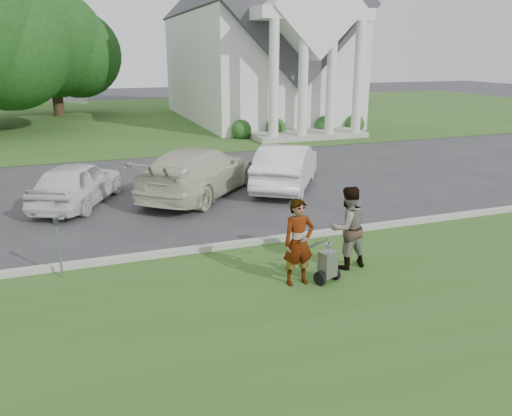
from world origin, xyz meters
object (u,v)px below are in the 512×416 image
parking_meter_near (58,240)px  person_left (299,243)px  striping_cart (327,265)px  car_c (199,171)px  car_d (286,166)px  church (256,29)px  person_right (347,228)px  car_b (77,183)px  tree_back (52,49)px

parking_meter_near → person_left: bearing=-22.9°
person_left → striping_cart: bearing=-13.2°
car_c → car_d: car_c is taller
church → person_right: size_ratio=13.56×
person_right → car_b: person_right is taller
parking_meter_near → car_c: car_c is taller
striping_cart → car_d: 7.48m
tree_back → parking_meter_near: bearing=-88.9°
parking_meter_near → car_d: 8.80m
church → parking_meter_near: (-12.43, -22.97, -5.11)m
tree_back → striping_cart: (5.58, -31.85, -4.34)m
striping_cart → person_right: size_ratio=0.58×
person_right → car_d: 6.77m
person_left → tree_back: bearing=99.3°
person_left → car_d: bearing=69.2°
striping_cart → tree_back: bearing=81.4°
striping_cart → parking_meter_near: parking_meter_near is taller
tree_back → car_c: bearing=-79.2°
tree_back → car_c: (4.72, -24.63, -3.95)m
striping_cart → car_c: car_c is taller
tree_back → person_left: bearing=-81.0°
car_c → tree_back: bearing=-38.1°
car_b → car_c: (3.72, -0.14, 0.10)m
person_right → church: bearing=-111.5°
tree_back → car_c: 25.39m
car_b → person_right: bearing=153.1°
striping_cart → car_d: car_d is taller
car_b → car_c: size_ratio=0.74×
striping_cart → person_right: (0.72, 0.54, 0.50)m
person_right → car_c: size_ratio=0.33×
striping_cart → car_b: bearing=103.4°
church → person_left: 26.58m
church → car_b: (-12.02, -17.61, -5.26)m
church → striping_cart: church is taller
car_b → striping_cart: bearing=147.1°
person_left → car_b: (-4.01, 7.23, -0.19)m
church → person_right: bearing=-105.3°
car_c → church: bearing=-74.0°
tree_back → church: bearing=-27.8°
tree_back → car_d: (7.72, -24.69, -3.98)m
car_b → car_d: (6.73, -0.21, 0.07)m
tree_back → striping_cart: 32.62m
tree_back → car_c: size_ratio=1.80×
parking_meter_near → car_d: size_ratio=0.29×
car_d → parking_meter_near: bearing=68.4°
striping_cart → person_right: bearing=18.1°
car_c → person_left: bearing=133.4°
person_left → car_d: size_ratio=0.38×
striping_cart → parking_meter_near: size_ratio=0.78×
tree_back → striping_cart: bearing=-80.1°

